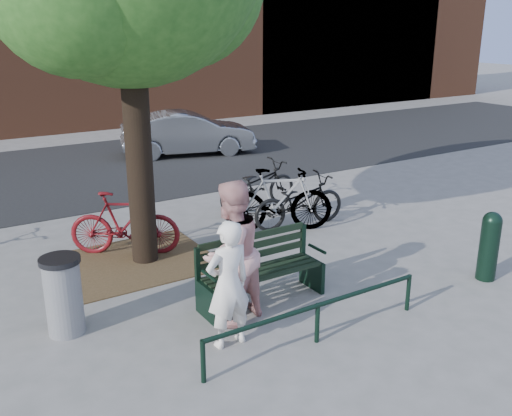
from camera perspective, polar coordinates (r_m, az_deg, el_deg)
ground at (r=7.83m, az=0.61°, el=-9.37°), size 90.00×90.00×0.00m
dirt_pit at (r=9.24m, az=-12.13°, el=-5.31°), size 2.40×2.00×0.02m
road at (r=15.27m, az=-16.91°, el=3.57°), size 40.00×7.00×0.01m
park_bench at (r=7.69m, az=0.30°, el=-5.97°), size 1.74×0.54×0.97m
guard_railing at (r=6.78m, az=6.19°, el=-10.24°), size 3.06×0.06×0.51m
person_left at (r=6.55m, az=-2.79°, el=-7.64°), size 0.57×0.39×1.54m
person_right at (r=6.99m, az=-2.47°, el=-4.59°), size 1.08×0.96×1.84m
bollard at (r=8.95m, az=22.31°, el=-3.31°), size 0.28×0.28×1.04m
litter_bin at (r=7.28m, az=-18.70°, el=-8.25°), size 0.48×0.48×0.99m
bicycle_b at (r=9.42m, az=-13.00°, el=-1.51°), size 1.76×1.36×1.06m
bicycle_c at (r=11.55m, az=0.17°, el=2.29°), size 1.86×0.76×0.96m
bicycle_d at (r=10.22m, az=2.28°, el=0.81°), size 1.99×1.34×1.17m
bicycle_e at (r=10.51m, az=4.33°, el=0.67°), size 1.89×0.81×0.97m
parked_car at (r=16.50m, az=-6.82°, el=7.43°), size 3.96×2.28×1.23m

